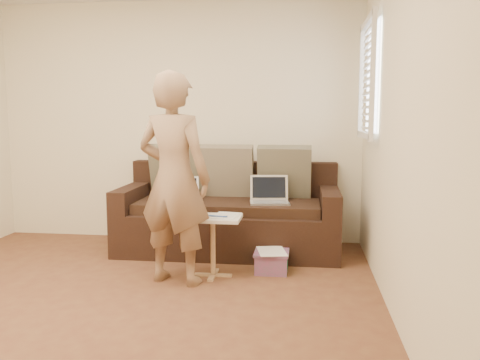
% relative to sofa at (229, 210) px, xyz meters
% --- Properties ---
extents(floor, '(4.50, 4.50, 0.00)m').
position_rel_sofa_xyz_m(floor, '(-0.64, -1.77, -0.42)').
color(floor, brown).
rests_on(floor, ground).
extents(wall_back, '(4.00, 0.00, 4.00)m').
position_rel_sofa_xyz_m(wall_back, '(-0.64, 0.48, 0.87)').
color(wall_back, beige).
rests_on(wall_back, ground).
extents(wall_right, '(0.00, 4.50, 4.50)m').
position_rel_sofa_xyz_m(wall_right, '(1.36, -1.77, 0.87)').
color(wall_right, beige).
rests_on(wall_right, ground).
extents(window_blinds, '(0.12, 0.88, 1.08)m').
position_rel_sofa_xyz_m(window_blinds, '(1.31, -0.27, 1.28)').
color(window_blinds, white).
rests_on(window_blinds, wall_right).
extents(sofa, '(2.20, 0.95, 0.85)m').
position_rel_sofa_xyz_m(sofa, '(0.00, 0.00, 0.00)').
color(sofa, black).
rests_on(sofa, ground).
extents(pillow_left, '(0.55, 0.29, 0.57)m').
position_rel_sofa_xyz_m(pillow_left, '(-0.60, 0.25, 0.37)').
color(pillow_left, brown).
rests_on(pillow_left, sofa).
extents(pillow_mid, '(0.55, 0.27, 0.57)m').
position_rel_sofa_xyz_m(pillow_mid, '(-0.05, 0.24, 0.37)').
color(pillow_mid, '#706850').
rests_on(pillow_mid, sofa).
extents(pillow_right, '(0.55, 0.28, 0.57)m').
position_rel_sofa_xyz_m(pillow_right, '(0.55, 0.22, 0.37)').
color(pillow_right, brown).
rests_on(pillow_right, sofa).
extents(laptop_silver, '(0.41, 0.32, 0.25)m').
position_rel_sofa_xyz_m(laptop_silver, '(0.42, -0.12, 0.10)').
color(laptop_silver, '#B7BABC').
rests_on(laptop_silver, sofa).
extents(laptop_white, '(0.40, 0.35, 0.24)m').
position_rel_sofa_xyz_m(laptop_white, '(-0.43, -0.15, 0.10)').
color(laptop_white, white).
rests_on(laptop_white, sofa).
extents(person, '(0.72, 0.57, 1.73)m').
position_rel_sofa_xyz_m(person, '(-0.30, -1.01, 0.44)').
color(person, '#89694A').
rests_on(person, ground).
extents(side_table, '(0.48, 0.33, 0.52)m').
position_rel_sofa_xyz_m(side_table, '(-0.01, -0.83, -0.16)').
color(side_table, silver).
rests_on(side_table, ground).
extents(drinking_glass, '(0.07, 0.07, 0.12)m').
position_rel_sofa_xyz_m(drinking_glass, '(-0.19, -0.73, 0.16)').
color(drinking_glass, silver).
rests_on(drinking_glass, side_table).
extents(scissors, '(0.18, 0.10, 0.02)m').
position_rel_sofa_xyz_m(scissors, '(0.03, -0.87, 0.11)').
color(scissors, silver).
rests_on(scissors, side_table).
extents(paper_on_table, '(0.25, 0.33, 0.00)m').
position_rel_sofa_xyz_m(paper_on_table, '(0.09, -0.79, 0.10)').
color(paper_on_table, white).
rests_on(paper_on_table, side_table).
extents(striped_box, '(0.30, 0.30, 0.19)m').
position_rel_sofa_xyz_m(striped_box, '(0.48, -0.65, -0.33)').
color(striped_box, '#D41F88').
rests_on(striped_box, ground).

